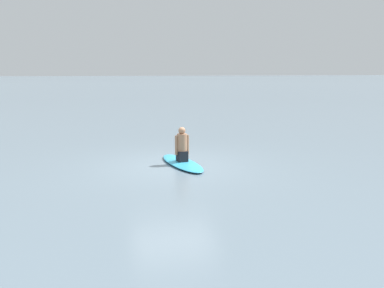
{
  "coord_description": "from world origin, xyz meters",
  "views": [
    {
      "loc": [
        11.53,
        -2.04,
        2.78
      ],
      "look_at": [
        0.03,
        0.56,
        0.64
      ],
      "focal_mm": 37.99,
      "sensor_mm": 36.0,
      "label": 1
    }
  ],
  "objects": [
    {
      "name": "person_paddler",
      "position": [
        -0.08,
        0.28,
        0.57
      ],
      "size": [
        0.38,
        0.45,
        1.03
      ],
      "rotation": [
        0.0,
        0.0,
        0.18
      ],
      "color": "black",
      "rests_on": "surfboard"
    },
    {
      "name": "surfboard",
      "position": [
        -0.08,
        0.28,
        0.05
      ],
      "size": [
        2.72,
        1.22,
        0.11
      ],
      "primitive_type": "ellipsoid",
      "rotation": [
        0.0,
        0.0,
        0.18
      ],
      "color": "#339EC6",
      "rests_on": "ground"
    },
    {
      "name": "ground_plane",
      "position": [
        0.0,
        0.0,
        0.0
      ],
      "size": [
        400.0,
        400.0,
        0.0
      ],
      "primitive_type": "plane",
      "color": "slate"
    }
  ]
}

